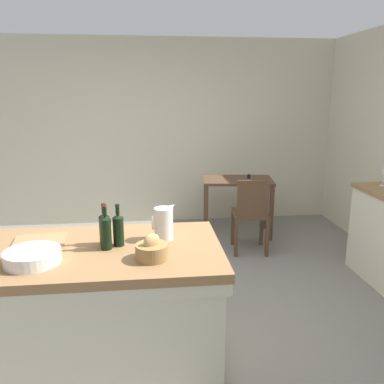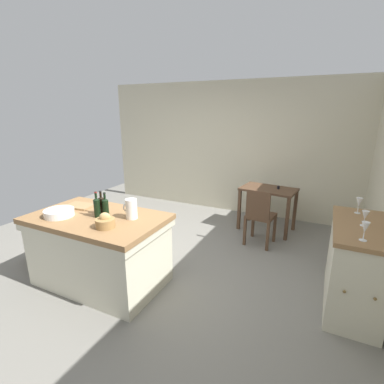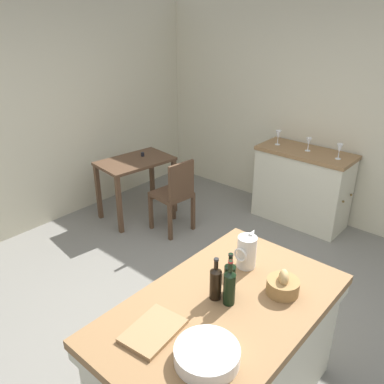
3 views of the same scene
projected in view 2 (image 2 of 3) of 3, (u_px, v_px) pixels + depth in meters
The scene contains 17 objects.
ground_plane at pixel (162, 265), 3.85m from camera, with size 6.76×6.76×0.00m, color slate.
wall_back at pixel (227, 148), 5.73m from camera, with size 5.32×0.12×2.60m, color beige.
island_table at pixel (100, 247), 3.36m from camera, with size 1.58×0.95×0.86m.
side_cabinet at pixel (355, 266), 2.94m from camera, with size 0.52×1.14×0.93m.
writing_desk at pixel (268, 195), 4.84m from camera, with size 0.96×0.67×0.81m.
wooden_chair at pixel (260, 215), 4.31m from camera, with size 0.44×0.44×0.91m.
pitcher at pixel (131, 209), 3.15m from camera, with size 0.17×0.13×0.27m.
wash_bowl at pixel (59, 213), 3.24m from camera, with size 0.33×0.33×0.08m, color silver.
bread_basket at pixel (105, 222), 2.92m from camera, with size 0.20×0.20×0.16m.
cutting_board at pixel (80, 206), 3.56m from camera, with size 0.34×0.24×0.02m, color #99754C.
wine_bottle_dark at pixel (105, 207), 3.21m from camera, with size 0.07×0.07×0.29m.
wine_bottle_amber at pixel (101, 205), 3.28m from camera, with size 0.07×0.07×0.28m.
wine_bottle_green at pixel (97, 207), 3.19m from camera, with size 0.07×0.07×0.30m.
wine_glass_far_left at pixel (365, 228), 2.45m from camera, with size 0.07×0.07×0.17m.
wine_glass_left at pixel (365, 216), 2.77m from camera, with size 0.07×0.07×0.16m.
wine_glass_middle at pixel (359, 203), 3.11m from camera, with size 0.07×0.07×0.18m.
wicker_hamper at pixel (43, 250), 3.95m from camera, with size 0.35×0.35×0.30m, color olive.
Camera 2 is at (1.86, -2.89, 2.03)m, focal length 26.32 mm.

